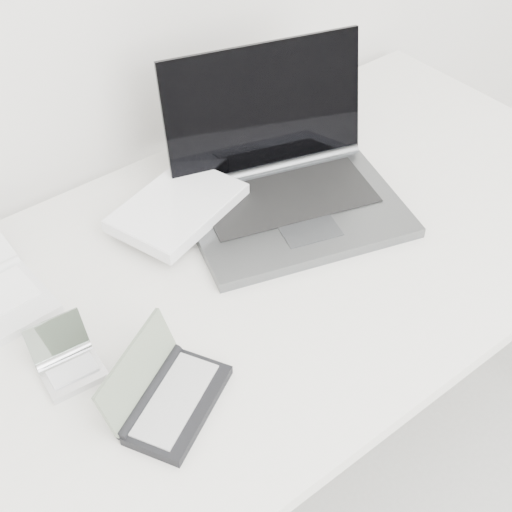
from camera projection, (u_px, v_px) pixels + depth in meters
desk at (255, 279)px, 1.34m from camera, size 1.60×0.80×0.73m
laptop_large at (263, 188)px, 1.39m from camera, size 0.58×0.45×0.28m
pda_silver at (68, 363)px, 1.12m from camera, size 0.10×0.11×0.07m
palmtop_charcoal at (167, 395)px, 1.07m from camera, size 0.22×0.20×0.10m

